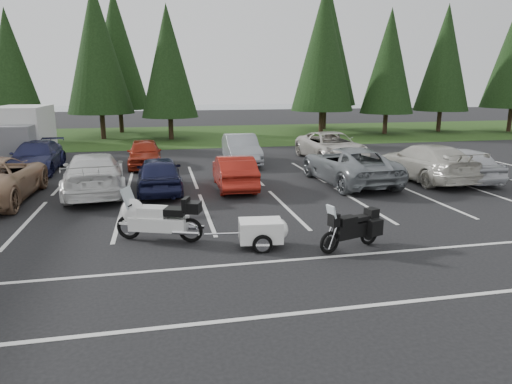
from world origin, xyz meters
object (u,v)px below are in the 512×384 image
at_px(car_near_3, 94,174).
at_px(car_far_1, 36,157).
at_px(car_near_8, 460,163).
at_px(box_truck, 19,135).
at_px(car_near_4, 159,174).
at_px(car_far_2, 145,153).
at_px(car_far_4, 331,147).
at_px(car_near_5, 234,172).
at_px(adventure_motorcycle, 350,225).
at_px(car_near_7, 425,162).
at_px(car_far_3, 241,149).
at_px(touring_motorcycle, 158,214).
at_px(car_near_6, 349,165).
at_px(cargo_trailer, 261,234).

xyz_separation_m(car_near_3, car_far_1, (-3.22, 5.13, -0.07)).
bearing_deg(car_near_3, car_near_8, 171.61).
height_order(box_truck, car_near_4, box_truck).
bearing_deg(car_far_1, box_truck, 116.09).
relative_size(car_far_2, car_far_4, 0.73).
xyz_separation_m(car_near_5, car_near_8, (9.70, -0.52, 0.07)).
height_order(car_near_4, adventure_motorcycle, car_near_4).
xyz_separation_m(box_truck, car_far_4, (16.18, -2.59, -0.69)).
height_order(car_near_7, car_far_3, car_near_7).
height_order(car_near_5, car_near_7, car_near_7).
distance_m(car_far_3, touring_motorcycle, 12.20).
relative_size(box_truck, car_far_4, 1.02).
relative_size(car_near_4, car_near_5, 1.03).
distance_m(car_near_6, cargo_trailer, 8.63).
height_order(box_truck, cargo_trailer, box_truck).
xyz_separation_m(car_far_2, car_far_4, (9.82, -0.13, 0.08)).
bearing_deg(car_far_3, car_near_4, -124.54).
height_order(car_near_4, car_far_4, car_far_4).
bearing_deg(car_near_4, car_near_8, 177.21).
height_order(car_near_8, car_far_1, car_near_8).
xyz_separation_m(car_far_1, touring_motorcycle, (5.57, -11.05, 0.01)).
bearing_deg(cargo_trailer, car_far_1, 129.63).
distance_m(car_near_7, car_far_2, 13.25).
bearing_deg(car_far_2, adventure_motorcycle, -69.12).
bearing_deg(car_far_3, car_far_2, -178.80).
bearing_deg(car_near_4, box_truck, -50.14).
relative_size(car_near_4, car_near_6, 0.76).
xyz_separation_m(box_truck, car_far_2, (6.36, -2.46, -0.76)).
bearing_deg(car_far_2, box_truck, 157.62).
relative_size(box_truck, car_far_3, 1.23).
distance_m(car_near_4, car_near_7, 11.22).
bearing_deg(touring_motorcycle, car_near_7, 47.44).
xyz_separation_m(box_truck, car_near_3, (4.65, -8.02, -0.67)).
distance_m(car_near_6, adventure_motorcycle, 8.05).
height_order(car_near_5, touring_motorcycle, touring_motorcycle).
xyz_separation_m(car_far_2, cargo_trailer, (3.16, -12.51, -0.32)).
height_order(car_near_6, adventure_motorcycle, car_near_6).
distance_m(car_far_4, touring_motorcycle, 14.59).
distance_m(box_truck, car_near_3, 9.30).
height_order(box_truck, car_far_4, box_truck).
relative_size(car_near_4, car_far_2, 1.03).
relative_size(car_near_7, car_far_1, 1.09).
bearing_deg(car_far_1, car_far_3, 1.98).
bearing_deg(car_near_5, car_far_4, -136.87).
distance_m(box_truck, adventure_motorcycle, 19.49).
height_order(cargo_trailer, adventure_motorcycle, adventure_motorcycle).
bearing_deg(box_truck, car_near_7, -24.27).
xyz_separation_m(car_near_4, cargo_trailer, (2.47, -6.75, -0.34)).
bearing_deg(car_far_3, car_far_1, -176.04).
bearing_deg(box_truck, car_near_6, -28.85).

